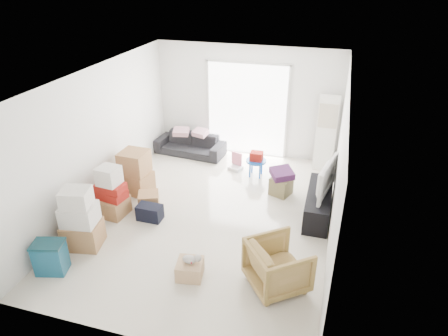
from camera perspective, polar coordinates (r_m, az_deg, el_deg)
The scene contains 21 objects.
room_shell at distance 7.15m, azimuth -2.19°, elevation 2.33°, with size 4.98×6.48×3.18m.
sliding_door at distance 9.85m, azimuth 3.28°, elevation 8.82°, with size 2.10×0.04×2.33m.
ac_tower at distance 9.46m, azimuth 14.37°, elevation 4.79°, with size 0.45×0.30×1.75m, color white.
tv_console at distance 7.89m, azimuth 13.34°, elevation -4.92°, with size 0.45×1.52×0.51m, color black.
television at distance 7.73m, azimuth 13.59°, elevation -2.89°, with size 1.09×0.63×0.14m, color black.
sofa at distance 10.12m, azimuth -4.88°, elevation 3.80°, with size 1.75×0.51×0.68m, color black.
pillow_left at distance 10.00m, azimuth -6.19°, elevation 5.95°, with size 0.38×0.30×0.12m, color #B98794.
pillow_right at distance 9.90m, azimuth -3.42°, elevation 5.87°, with size 0.38×0.30×0.13m, color #B98794.
armchair at distance 6.10m, azimuth 7.72°, elevation -13.35°, with size 0.80×0.75×0.83m, color #AA844B.
storage_bins at distance 6.93m, azimuth -23.55°, elevation -11.60°, with size 0.54×0.44×0.55m.
box_stack_a at distance 7.18m, azimuth -19.80°, elevation -7.14°, with size 0.69×0.61×1.11m.
box_stack_b at distance 7.89m, azimuth -15.77°, elevation -3.65°, with size 0.60×0.55×1.02m.
box_stack_c at distance 8.55m, azimuth -12.53°, elevation -0.63°, with size 0.71×0.62×0.93m.
loose_box at distance 8.08m, azimuth -10.70°, elevation -4.58°, with size 0.39×0.39×0.32m, color #9D7647.
duffel_bag at distance 7.73m, azimuth -10.56°, elevation -6.26°, with size 0.47×0.28×0.30m, color black.
ottoman at distance 8.46m, azimuth 8.14°, elevation -2.54°, with size 0.39×0.39×0.39m, color olive.
blanket at distance 8.33m, azimuth 8.26°, elevation -0.97°, with size 0.43×0.43×0.14m, color #4A1D4A.
kids_table at distance 9.01m, azimuth 4.63°, elevation 1.27°, with size 0.46×0.46×0.59m.
toy_walker at distance 9.44m, azimuth 1.72°, elevation 0.50°, with size 0.36×0.34×0.39m.
wood_crate at distance 6.41m, azimuth -4.90°, elevation -14.17°, with size 0.40×0.40×0.26m, color tan.
plush_bunny at distance 6.27m, azimuth -4.65°, elevation -12.82°, with size 0.30×0.17×0.15m.
Camera 1 is at (2.06, -6.14, 4.37)m, focal length 32.00 mm.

